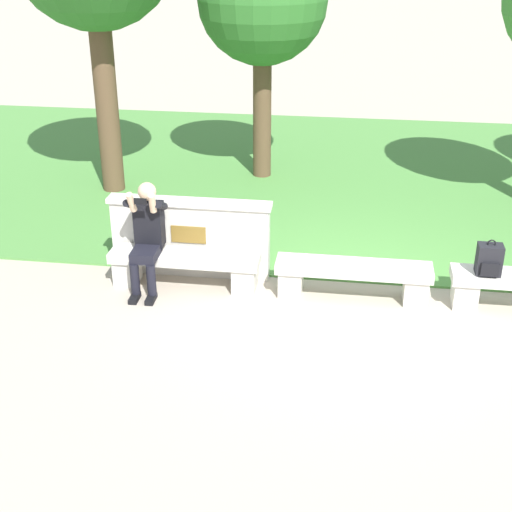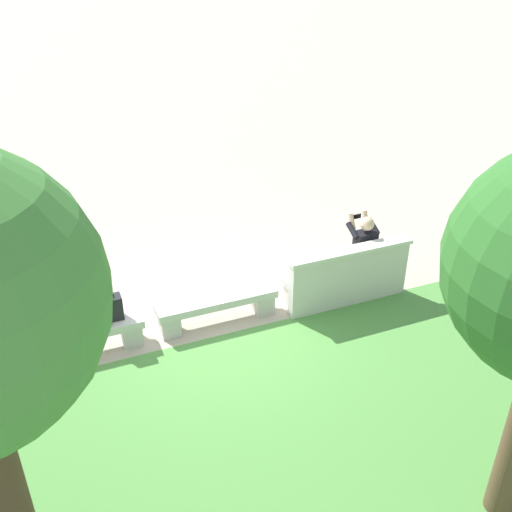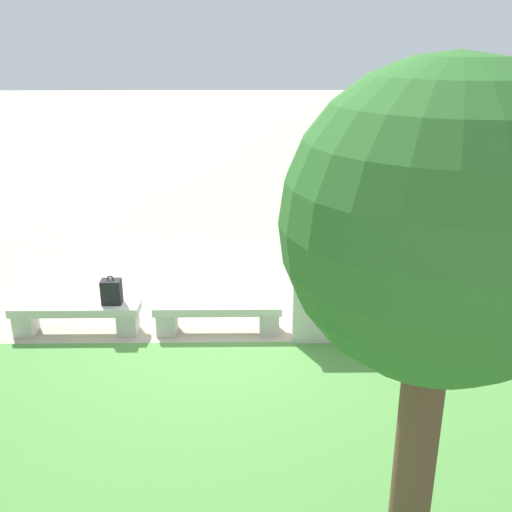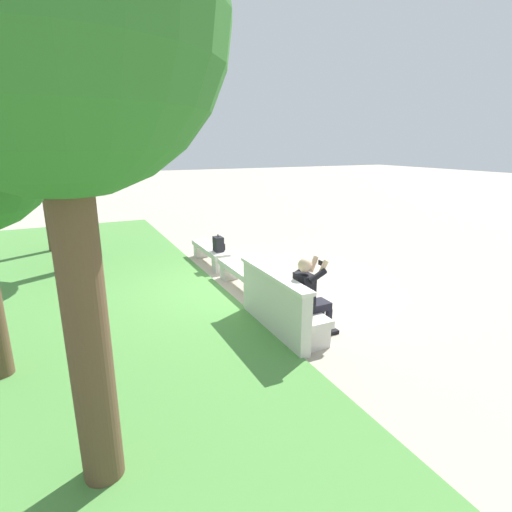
{
  "view_description": "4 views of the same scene",
  "coord_description": "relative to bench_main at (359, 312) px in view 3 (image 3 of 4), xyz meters",
  "views": [
    {
      "loc": [
        -0.06,
        -7.63,
        4.16
      ],
      "look_at": [
        -1.08,
        -0.63,
        0.77
      ],
      "focal_mm": 50.0,
      "sensor_mm": 36.0,
      "label": 1
    },
    {
      "loc": [
        2.22,
        7.05,
        5.48
      ],
      "look_at": [
        -0.64,
        -0.01,
        1.01
      ],
      "focal_mm": 42.0,
      "sensor_mm": 36.0,
      "label": 2
    },
    {
      "loc": [
        -0.44,
        7.84,
        4.1
      ],
      "look_at": [
        -0.56,
        -0.7,
        0.92
      ],
      "focal_mm": 42.0,
      "sensor_mm": 36.0,
      "label": 3
    },
    {
      "loc": [
        -7.35,
        3.19,
        2.97
      ],
      "look_at": [
        -0.61,
        -0.04,
        0.87
      ],
      "focal_mm": 28.0,
      "sensor_mm": 36.0,
      "label": 4
    }
  ],
  "objects": [
    {
      "name": "backrest_wall_with_plaque",
      "position": [
        0.0,
        0.34,
        0.22
      ],
      "size": [
        2.05,
        0.24,
        1.01
      ],
      "color": "beige",
      "rests_on": "ground"
    },
    {
      "name": "tree_behind_wall",
      "position": [
        0.38,
        4.22,
        2.63
      ],
      "size": [
        2.09,
        2.09,
        4.02
      ],
      "color": "brown",
      "rests_on": "ground"
    },
    {
      "name": "ground_plane",
      "position": [
        2.05,
        0.0,
        -0.3
      ],
      "size": [
        80.0,
        80.0,
        0.0
      ],
      "primitive_type": "plane",
      "color": "#B2A593"
    },
    {
      "name": "bench_near",
      "position": [
        2.05,
        0.0,
        0.0
      ],
      "size": [
        1.85,
        0.4,
        0.45
      ],
      "color": "beige",
      "rests_on": "ground"
    },
    {
      "name": "person_photographer",
      "position": [
        -0.43,
        -0.08,
        0.44
      ],
      "size": [
        0.48,
        0.73,
        1.32
      ],
      "color": "black",
      "rests_on": "ground"
    },
    {
      "name": "bench_main",
      "position": [
        0.0,
        0.0,
        0.0
      ],
      "size": [
        1.85,
        0.4,
        0.45
      ],
      "color": "beige",
      "rests_on": "ground"
    },
    {
      "name": "backpack",
      "position": [
        3.57,
        -0.05,
        0.33
      ],
      "size": [
        0.28,
        0.24,
        0.43
      ],
      "color": "black",
      "rests_on": "bench_mid"
    },
    {
      "name": "bench_mid",
      "position": [
        4.11,
        0.0,
        0.0
      ],
      "size": [
        1.85,
        0.4,
        0.45
      ],
      "color": "beige",
      "rests_on": "ground"
    }
  ]
}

